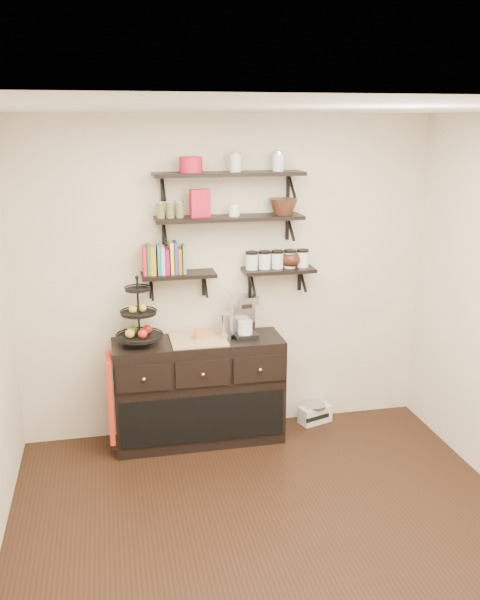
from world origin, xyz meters
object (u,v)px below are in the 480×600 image
object	(u,v)px
fruit_stand	(139,322)
coffee_maker	(244,317)
radio	(315,413)
sideboard	(199,391)

from	to	relation	value
fruit_stand	coffee_maker	distance (m)	0.86
fruit_stand	coffee_maker	size ratio (longest dim) A/B	1.53
fruit_stand	radio	size ratio (longest dim) A/B	1.72
radio	sideboard	bearing A→B (deg)	167.23
sideboard	fruit_stand	size ratio (longest dim) A/B	2.57
sideboard	coffee_maker	distance (m)	0.73
fruit_stand	radio	world-z (taller)	fruit_stand
fruit_stand	radio	bearing A→B (deg)	3.75
sideboard	coffee_maker	xyz separation A→B (m)	(0.39, 0.02, 0.62)
sideboard	fruit_stand	distance (m)	0.79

